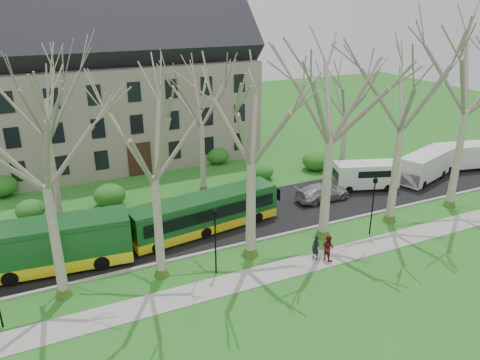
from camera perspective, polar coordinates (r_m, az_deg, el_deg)
name	(u,v)px	position (r m, az deg, el deg)	size (l,w,h in m)	color
ground	(291,245)	(32.79, 6.22, -7.92)	(120.00, 120.00, 0.00)	#266E1F
sidewalk	(311,262)	(30.98, 8.63, -9.89)	(70.00, 2.00, 0.06)	gray
road	(255,214)	(37.02, 1.83, -4.13)	(80.00, 8.00, 0.06)	black
curb	(280,235)	(33.88, 4.91, -6.71)	(80.00, 0.25, 0.14)	#A5A39E
building	(120,81)	(49.72, -14.41, 11.61)	(26.50, 12.20, 16.00)	gray
tree_row_verge	(293,147)	(30.24, 6.45, 3.97)	(49.00, 7.00, 14.00)	gray
tree_row_far	(212,126)	(39.16, -3.49, 6.60)	(33.00, 7.00, 12.00)	gray
lamp_row	(300,218)	(30.85, 7.37, -4.56)	(36.22, 0.22, 4.30)	black
hedges	(166,176)	(42.39, -9.04, 0.44)	(30.60, 8.60, 2.00)	#24621C
bus_lead	(20,250)	(31.65, -25.21, -7.69)	(13.06, 2.72, 3.26)	#175020
bus_follow	(205,213)	(33.93, -4.29, -4.01)	(11.19, 2.33, 2.80)	#175020
sedan	(323,192)	(39.74, 10.03, -1.47)	(1.94, 4.78, 1.39)	#ABAAAF
van_a	(366,176)	(42.71, 15.06, 0.48)	(5.51, 2.01, 2.41)	silver
van_b	(424,167)	(46.30, 21.56, 1.47)	(6.00, 2.18, 2.62)	silver
van_c	(462,157)	(50.93, 25.40, 2.58)	(5.82, 2.12, 2.54)	silver
pedestrian_a	(316,248)	(30.98, 9.21, -8.15)	(0.58, 0.38, 1.59)	black
pedestrian_b	(328,247)	(31.00, 10.68, -8.08)	(0.85, 0.66, 1.74)	#5E1516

